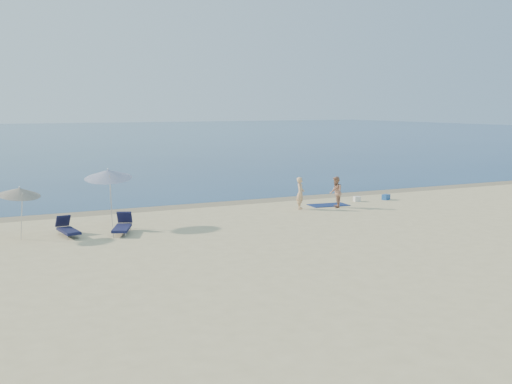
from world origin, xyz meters
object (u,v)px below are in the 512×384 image
at_px(person_left, 300,193).
at_px(umbrella_near, 108,174).
at_px(blue_cooler, 386,197).
at_px(person_right, 336,192).

xyz_separation_m(person_left, umbrella_near, (-9.53, -0.34, 1.43)).
bearing_deg(person_left, umbrella_near, 129.78).
xyz_separation_m(blue_cooler, umbrella_near, (-15.29, -0.99, 2.08)).
xyz_separation_m(person_right, blue_cooler, (3.94, 1.05, -0.64)).
height_order(person_left, blue_cooler, person_left).
xyz_separation_m(person_left, person_right, (1.82, -0.40, -0.01)).
height_order(person_left, umbrella_near, umbrella_near).
bearing_deg(person_left, blue_cooler, -45.79).
bearing_deg(person_left, person_right, -64.59).
relative_size(person_left, blue_cooler, 3.83).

